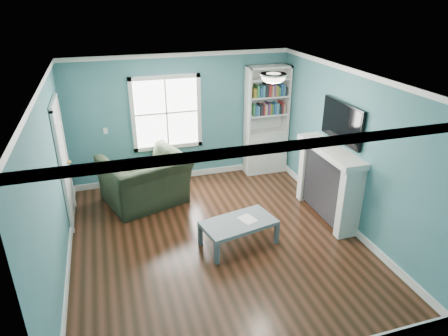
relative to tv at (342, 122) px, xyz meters
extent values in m
plane|color=black|center=(-2.20, -0.20, -1.72)|extent=(5.00, 5.00, 0.00)
plane|color=#357375|center=(-2.20, 2.30, -0.43)|extent=(4.50, 0.00, 4.50)
plane|color=#357375|center=(-2.20, -2.70, -0.43)|extent=(4.50, 0.00, 4.50)
plane|color=#357375|center=(-4.45, -0.20, -0.43)|extent=(0.00, 5.00, 5.00)
plane|color=#357375|center=(0.05, -0.20, -0.43)|extent=(0.00, 5.00, 5.00)
plane|color=white|center=(-2.20, -0.20, 0.88)|extent=(5.00, 5.00, 0.00)
cube|color=white|center=(-2.20, 2.28, -1.66)|extent=(4.50, 0.03, 0.12)
cube|color=white|center=(-4.44, -0.20, -1.66)|extent=(0.03, 5.00, 0.12)
cube|color=white|center=(0.03, -0.20, -1.66)|extent=(0.03, 5.00, 0.12)
cube|color=white|center=(-2.20, 2.28, 0.84)|extent=(4.50, 0.04, 0.08)
cube|color=white|center=(-2.20, -2.68, 0.84)|extent=(4.50, 0.04, 0.08)
cube|color=white|center=(-4.43, -0.20, 0.84)|extent=(0.04, 5.00, 0.08)
cube|color=white|center=(0.03, -0.20, 0.84)|extent=(0.04, 5.00, 0.08)
cube|color=white|center=(-2.50, 2.29, -0.27)|extent=(1.24, 0.01, 1.34)
cube|color=white|center=(-3.16, 2.28, -0.27)|extent=(0.08, 0.06, 1.50)
cube|color=white|center=(-1.84, 2.28, -0.27)|extent=(0.08, 0.06, 1.50)
cube|color=white|center=(-2.50, 2.28, -0.98)|extent=(1.40, 0.06, 0.08)
cube|color=white|center=(-2.50, 2.28, 0.44)|extent=(1.40, 0.06, 0.08)
cube|color=white|center=(-2.50, 2.28, -0.27)|extent=(1.24, 0.03, 0.03)
cube|color=white|center=(-2.50, 2.28, -0.27)|extent=(0.03, 0.03, 1.34)
cube|color=silver|center=(-0.43, 2.10, -1.27)|extent=(0.90, 0.35, 0.90)
cube|color=silver|center=(-0.86, 2.10, -0.12)|extent=(0.04, 0.35, 1.40)
cube|color=silver|center=(0.00, 2.10, -0.12)|extent=(0.04, 0.35, 1.40)
cube|color=silver|center=(-0.43, 2.26, -0.12)|extent=(0.90, 0.02, 1.40)
cube|color=silver|center=(-0.43, 2.10, 0.55)|extent=(0.90, 0.35, 0.04)
cube|color=silver|center=(-0.43, 2.10, -0.80)|extent=(0.84, 0.33, 0.03)
cube|color=silver|center=(-0.43, 2.10, -0.42)|extent=(0.84, 0.33, 0.03)
cube|color=silver|center=(-0.43, 2.10, -0.04)|extent=(0.84, 0.33, 0.03)
cube|color=silver|center=(-0.43, 2.10, 0.32)|extent=(0.84, 0.33, 0.03)
cube|color=#33723F|center=(-0.43, 2.08, -0.30)|extent=(0.70, 0.25, 0.22)
cube|color=#264C8C|center=(-0.43, 2.08, 0.08)|extent=(0.70, 0.25, 0.22)
cylinder|color=beige|center=(-0.43, 2.05, 0.46)|extent=(0.26, 0.06, 0.26)
cube|color=black|center=(-0.11, 0.00, -1.12)|extent=(0.30, 1.20, 1.10)
cube|color=black|center=(-0.13, 0.00, -1.32)|extent=(0.22, 0.65, 0.70)
cube|color=silver|center=(-0.13, -0.67, -1.12)|extent=(0.36, 0.16, 1.20)
cube|color=silver|center=(-0.13, 0.67, -1.12)|extent=(0.36, 0.16, 1.20)
cube|color=silver|center=(-0.15, 0.00, -0.47)|extent=(0.44, 1.58, 0.10)
cube|color=black|center=(0.00, 0.00, 0.00)|extent=(0.06, 1.10, 0.65)
cube|color=silver|center=(-4.43, 1.20, -0.70)|extent=(0.04, 0.80, 2.05)
cube|color=white|center=(-4.42, 0.75, -0.70)|extent=(0.05, 0.08, 2.13)
cube|color=white|center=(-4.42, 1.65, -0.70)|extent=(0.05, 0.08, 2.13)
cube|color=white|center=(-4.42, 1.20, 0.36)|extent=(0.05, 0.98, 0.08)
sphere|color=#BF8C3F|center=(-4.37, 1.50, -0.77)|extent=(0.07, 0.07, 0.07)
ellipsoid|color=white|center=(-1.30, -0.10, 0.82)|extent=(0.34, 0.34, 0.15)
cylinder|color=white|center=(-1.30, -0.10, 0.86)|extent=(0.38, 0.38, 0.03)
cube|color=white|center=(-3.70, 2.28, -0.52)|extent=(0.08, 0.01, 0.12)
imported|color=black|center=(-3.10, 1.40, -1.10)|extent=(1.65, 1.34, 1.25)
cube|color=#525D63|center=(-2.35, -0.76, -1.55)|extent=(0.07, 0.07, 0.35)
cube|color=#525D63|center=(-1.31, -0.54, -1.55)|extent=(0.07, 0.07, 0.35)
cube|color=#525D63|center=(-2.47, -0.22, -1.55)|extent=(0.07, 0.07, 0.35)
cube|color=#525D63|center=(-1.42, 0.00, -1.55)|extent=(0.07, 0.07, 0.35)
cube|color=#526169|center=(-1.89, -0.38, -1.34)|extent=(1.23, 0.83, 0.06)
cube|color=white|center=(-1.73, -0.36, -1.31)|extent=(0.29, 0.33, 0.00)
camera|label=1|loc=(-3.65, -5.37, 1.98)|focal=32.00mm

